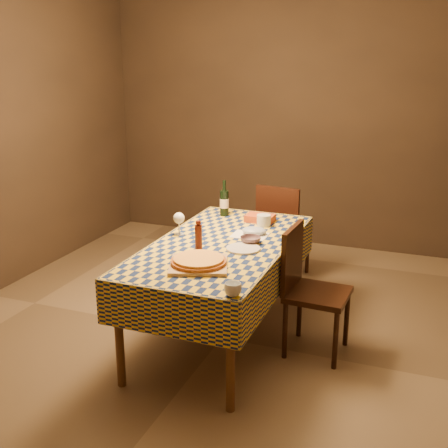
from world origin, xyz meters
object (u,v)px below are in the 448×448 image
(bowl, at_px, (251,240))
(wine_bottle, at_px, (224,202))
(cutting_board, at_px, (199,265))
(white_plate, at_px, (243,249))
(pizza, at_px, (199,260))
(chair_right, at_px, (307,283))
(chair_far, at_px, (281,227))
(dining_table, at_px, (222,253))

(bowl, bearing_deg, wine_bottle, 125.62)
(cutting_board, bearing_deg, white_plate, 68.67)
(pizza, bearing_deg, chair_right, 43.31)
(chair_right, bearing_deg, bowl, 178.94)
(white_plate, xyz_separation_m, chair_far, (-0.10, 1.41, -0.25))
(dining_table, bearing_deg, white_plate, -22.11)
(cutting_board, distance_m, white_plate, 0.44)
(pizza, height_order, bowl, pizza)
(dining_table, distance_m, wine_bottle, 0.76)
(pizza, distance_m, wine_bottle, 1.22)
(cutting_board, height_order, chair_far, chair_far)
(dining_table, xyz_separation_m, chair_right, (0.63, 0.07, -0.17))
(pizza, distance_m, chair_right, 0.87)
(pizza, height_order, wine_bottle, wine_bottle)
(cutting_board, xyz_separation_m, bowl, (0.16, 0.57, 0.01))
(dining_table, height_order, wine_bottle, wine_bottle)
(cutting_board, relative_size, chair_far, 0.39)
(pizza, bearing_deg, wine_bottle, 103.17)
(wine_bottle, bearing_deg, bowl, -54.38)
(bowl, xyz_separation_m, white_plate, (-0.00, -0.15, -0.02))
(chair_right, bearing_deg, wine_bottle, 144.38)
(cutting_board, height_order, chair_right, chair_right)
(pizza, relative_size, wine_bottle, 1.37)
(wine_bottle, xyz_separation_m, chair_far, (0.33, 0.64, -0.36))
(white_plate, distance_m, chair_far, 1.44)
(white_plate, bearing_deg, pizza, -111.33)
(wine_bottle, distance_m, chair_far, 0.81)
(dining_table, distance_m, chair_right, 0.65)
(bowl, relative_size, chair_far, 0.16)
(pizza, relative_size, white_plate, 1.75)
(cutting_board, relative_size, wine_bottle, 1.20)
(wine_bottle, bearing_deg, white_plate, -60.38)
(white_plate, relative_size, chair_far, 0.26)
(cutting_board, bearing_deg, chair_right, 43.31)
(white_plate, bearing_deg, bowl, 88.91)
(chair_far, bearing_deg, white_plate, -85.78)
(wine_bottle, bearing_deg, cutting_board, -76.83)
(bowl, distance_m, chair_far, 1.29)
(chair_right, bearing_deg, dining_table, -173.80)
(white_plate, xyz_separation_m, chair_right, (0.43, 0.15, -0.25))
(white_plate, bearing_deg, dining_table, 157.89)
(bowl, relative_size, chair_right, 0.16)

